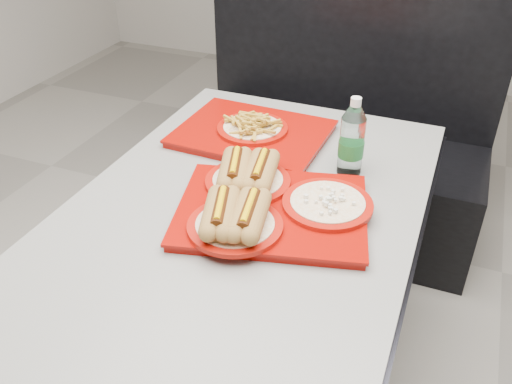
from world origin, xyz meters
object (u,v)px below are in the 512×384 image
at_px(diner_table, 241,258).
at_px(water_bottle, 352,141).
at_px(tray_far, 252,130).
at_px(tray_near, 264,202).
at_px(booth_bench, 337,143).

bearing_deg(diner_table, water_bottle, 53.89).
distance_m(diner_table, water_bottle, 0.45).
xyz_separation_m(tray_far, water_bottle, (0.34, -0.09, 0.07)).
xyz_separation_m(tray_near, water_bottle, (0.15, 0.29, 0.06)).
relative_size(diner_table, water_bottle, 6.11).
distance_m(booth_bench, tray_near, 1.16).
bearing_deg(water_bottle, tray_near, -117.49).
bearing_deg(diner_table, booth_bench, 90.00).
height_order(diner_table, water_bottle, water_bottle).
bearing_deg(water_bottle, tray_far, 164.93).
height_order(diner_table, tray_near, tray_near).
height_order(diner_table, tray_far, tray_far).
xyz_separation_m(booth_bench, tray_far, (-0.13, -0.71, 0.38)).
xyz_separation_m(tray_near, tray_far, (-0.19, 0.38, -0.01)).
bearing_deg(booth_bench, water_bottle, -74.81).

